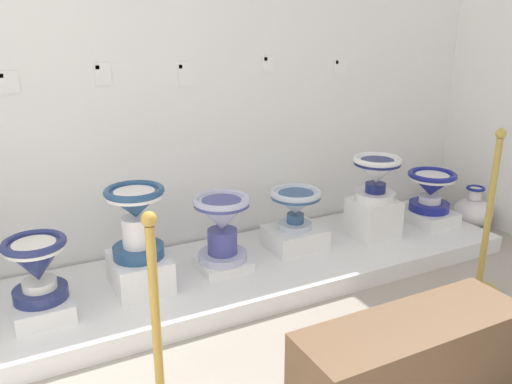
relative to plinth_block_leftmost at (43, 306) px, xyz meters
name	(u,v)px	position (x,y,z in m)	size (l,w,h in m)	color
wall_back	(230,37)	(1.42, 0.60, 1.37)	(4.37, 0.06, 3.08)	white
display_platform	(266,266)	(1.42, 0.07, -0.11)	(3.47, 0.96, 0.12)	white
plinth_block_leftmost	(43,306)	(0.00, 0.00, 0.00)	(0.30, 0.36, 0.10)	white
antique_toilet_leftmost	(37,264)	(0.00, 0.00, 0.26)	(0.33, 0.33, 0.34)	navy
plinth_block_rightmost	(140,272)	(0.56, 0.07, 0.05)	(0.32, 0.39, 0.20)	white
antique_toilet_rightmost	(136,213)	(0.56, 0.07, 0.42)	(0.35, 0.35, 0.43)	navy
plinth_block_pale_glazed	(223,263)	(1.11, 0.08, -0.02)	(0.32, 0.30, 0.06)	white
antique_toilet_pale_glazed	(222,220)	(1.11, 0.08, 0.28)	(0.37, 0.37, 0.43)	silver
plinth_block_broad_patterned	(295,238)	(1.69, 0.14, 0.02)	(0.38, 0.33, 0.14)	white
antique_toilet_broad_patterned	(296,203)	(1.69, 0.14, 0.28)	(0.36, 0.36, 0.28)	silver
plinth_block_central_ornate	(373,218)	(2.31, 0.06, 0.09)	(0.31, 0.30, 0.28)	white
antique_toilet_central_ornate	(376,173)	(2.31, 0.06, 0.43)	(0.35, 0.35, 0.32)	white
plinth_block_slender_white	(428,216)	(2.88, 0.08, 0.00)	(0.32, 0.39, 0.10)	white
antique_toilet_slender_white	(431,187)	(2.88, 0.08, 0.24)	(0.37, 0.37, 0.31)	navy
info_placard_first	(9,82)	(0.02, 0.57, 1.15)	(0.11, 0.01, 0.13)	white
info_placard_second	(103,74)	(0.55, 0.57, 1.17)	(0.10, 0.01, 0.14)	white
info_placard_third	(185,73)	(1.08, 0.57, 1.14)	(0.10, 0.01, 0.16)	white
info_placard_fourth	(269,63)	(1.71, 0.57, 1.19)	(0.10, 0.01, 0.11)	white
info_placard_fifth	(341,67)	(2.32, 0.57, 1.14)	(0.12, 0.01, 0.12)	white
decorative_vase_companion	(473,212)	(3.31, 0.01, -0.02)	(0.31, 0.31, 0.37)	navy
stanchion_post_near_left	(158,354)	(0.38, -0.90, 0.14)	(0.23, 0.23, 0.96)	#BC8F37
stanchion_post_near_right	(484,248)	(2.50, -0.76, 0.13)	(0.27, 0.27, 1.06)	#B6973F
museum_bench	(411,360)	(1.42, -1.31, 0.03)	(1.11, 0.36, 0.40)	brown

